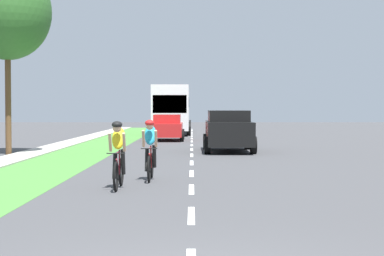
{
  "coord_description": "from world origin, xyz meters",
  "views": [
    {
      "loc": [
        0.01,
        -5.99,
        1.86
      ],
      "look_at": [
        0.07,
        15.86,
        1.18
      ],
      "focal_mm": 57.9,
      "sensor_mm": 36.0,
      "label": 1
    }
  ],
  "objects_px": {
    "bus_white": "(171,107)",
    "cyclist_lead": "(117,154)",
    "suv_black": "(227,130)",
    "sedan_red": "(166,127)",
    "cyclist_trailing": "(149,149)",
    "street_tree_near": "(6,12)"
  },
  "relations": [
    {
      "from": "bus_white",
      "to": "cyclist_lead",
      "type": "bearing_deg",
      "value": -90.41
    },
    {
      "from": "cyclist_lead",
      "to": "suv_black",
      "type": "relative_size",
      "value": 0.37
    },
    {
      "from": "sedan_red",
      "to": "cyclist_lead",
      "type": "bearing_deg",
      "value": -90.66
    },
    {
      "from": "suv_black",
      "to": "bus_white",
      "type": "height_order",
      "value": "bus_white"
    },
    {
      "from": "cyclist_trailing",
      "to": "street_tree_near",
      "type": "relative_size",
      "value": 0.22
    },
    {
      "from": "cyclist_lead",
      "to": "street_tree_near",
      "type": "xyz_separation_m",
      "value": [
        -5.76,
        10.79,
        4.96
      ]
    },
    {
      "from": "cyclist_trailing",
      "to": "suv_black",
      "type": "bearing_deg",
      "value": 76.25
    },
    {
      "from": "cyclist_lead",
      "to": "sedan_red",
      "type": "xyz_separation_m",
      "value": [
        0.25,
        22.08,
        -0.04
      ]
    },
    {
      "from": "cyclist_trailing",
      "to": "cyclist_lead",
      "type": "bearing_deg",
      "value": -110.24
    },
    {
      "from": "suv_black",
      "to": "sedan_red",
      "type": "distance_m",
      "value": 9.93
    },
    {
      "from": "sedan_red",
      "to": "cyclist_trailing",
      "type": "bearing_deg",
      "value": -88.95
    },
    {
      "from": "cyclist_trailing",
      "to": "street_tree_near",
      "type": "height_order",
      "value": "street_tree_near"
    },
    {
      "from": "sedan_red",
      "to": "street_tree_near",
      "type": "xyz_separation_m",
      "value": [
        -6.01,
        -11.3,
        5.0
      ]
    },
    {
      "from": "suv_black",
      "to": "street_tree_near",
      "type": "bearing_deg",
      "value": -168.45
    },
    {
      "from": "cyclist_lead",
      "to": "sedan_red",
      "type": "relative_size",
      "value": 0.4
    },
    {
      "from": "sedan_red",
      "to": "bus_white",
      "type": "xyz_separation_m",
      "value": [
        -0.02,
        10.26,
        1.21
      ]
    },
    {
      "from": "bus_white",
      "to": "street_tree_near",
      "type": "relative_size",
      "value": 1.5
    },
    {
      "from": "cyclist_lead",
      "to": "bus_white",
      "type": "relative_size",
      "value": 0.15
    },
    {
      "from": "sedan_red",
      "to": "street_tree_near",
      "type": "distance_m",
      "value": 13.74
    },
    {
      "from": "suv_black",
      "to": "street_tree_near",
      "type": "relative_size",
      "value": 0.61
    },
    {
      "from": "sedan_red",
      "to": "street_tree_near",
      "type": "relative_size",
      "value": 0.56
    },
    {
      "from": "cyclist_lead",
      "to": "street_tree_near",
      "type": "bearing_deg",
      "value": 118.09
    }
  ]
}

